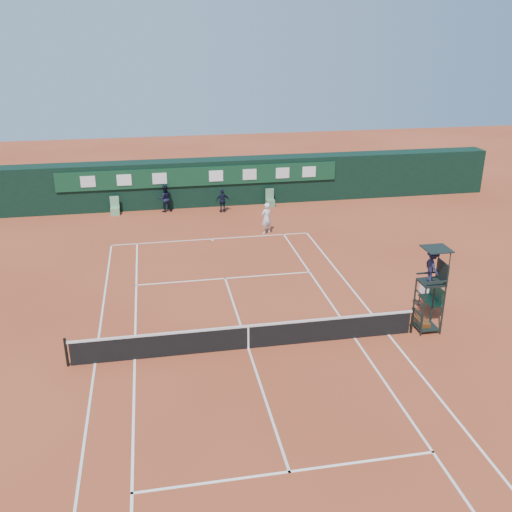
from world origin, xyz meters
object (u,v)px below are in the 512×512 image
(umpire_chair, at_px, (432,272))
(player, at_px, (266,218))
(player_bench, at_px, (433,297))
(cooler, at_px, (428,290))
(tennis_net, at_px, (248,336))

(umpire_chair, height_order, player, umpire_chair)
(umpire_chair, relative_size, player_bench, 2.85)
(player_bench, xyz_separation_m, cooler, (0.38, 1.21, -0.27))
(cooler, xyz_separation_m, player, (-5.29, 9.44, 0.58))
(player, bearing_deg, player_bench, 91.34)
(player, bearing_deg, umpire_chair, 84.22)
(player_bench, bearing_deg, umpire_chair, -124.45)
(umpire_chair, bearing_deg, player, 107.65)
(player_bench, distance_m, cooler, 1.29)
(tennis_net, relative_size, player_bench, 10.75)
(tennis_net, height_order, cooler, tennis_net)
(umpire_chair, distance_m, player_bench, 2.62)
(player_bench, relative_size, cooler, 1.86)
(tennis_net, bearing_deg, player, 75.46)
(umpire_chair, xyz_separation_m, player_bench, (1.04, 1.52, -1.86))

